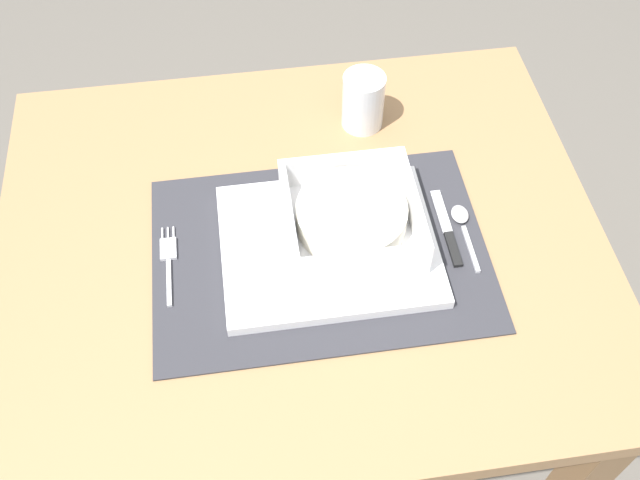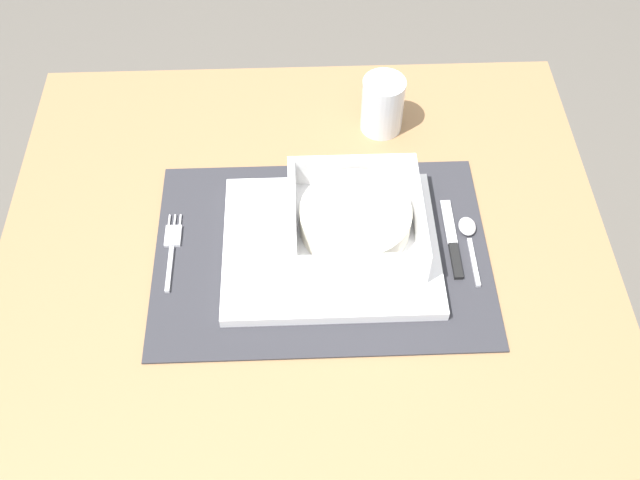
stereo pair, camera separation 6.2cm
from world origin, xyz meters
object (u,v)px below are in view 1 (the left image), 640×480
object	(u,v)px
porridge_bowl	(351,218)
butter_knife	(448,232)
drinking_glass	(363,104)
fork	(169,259)
dining_table	(302,282)
spoon	(463,223)

from	to	relation	value
porridge_bowl	butter_knife	distance (m)	0.14
butter_knife	drinking_glass	xyz separation A→B (m)	(-0.08, 0.24, 0.03)
fork	butter_knife	distance (m)	0.38
butter_knife	drinking_glass	size ratio (longest dim) A/B	1.47
fork	butter_knife	xyz separation A→B (m)	(0.38, -0.01, 0.00)
dining_table	drinking_glass	xyz separation A→B (m)	(0.12, 0.21, 0.16)
dining_table	butter_knife	world-z (taller)	butter_knife
fork	porridge_bowl	bearing A→B (deg)	0.81
porridge_bowl	butter_knife	xyz separation A→B (m)	(0.13, -0.02, -0.04)
dining_table	fork	xyz separation A→B (m)	(-0.18, -0.02, 0.12)
dining_table	butter_knife	size ratio (longest dim) A/B	6.32
porridge_bowl	drinking_glass	world-z (taller)	drinking_glass
dining_table	butter_knife	bearing A→B (deg)	-7.54
spoon	fork	bearing A→B (deg)	-176.66
spoon	butter_knife	xyz separation A→B (m)	(-0.02, -0.01, -0.00)
butter_knife	drinking_glass	distance (m)	0.25
porridge_bowl	fork	distance (m)	0.25
porridge_bowl	butter_knife	bearing A→B (deg)	-6.67
dining_table	butter_knife	distance (m)	0.24
dining_table	spoon	distance (m)	0.26
spoon	butter_knife	bearing A→B (deg)	-150.99
spoon	butter_knife	distance (m)	0.03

